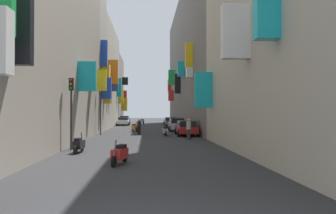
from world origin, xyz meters
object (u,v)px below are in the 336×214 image
traffic_light_near_corner (101,103)px  parked_car_black (125,120)px  parked_car_grey (170,121)px  parked_car_white (123,121)px  parked_car_silver (177,124)px  parked_car_red (186,128)px  scooter_black (79,145)px  scooter_silver (165,131)px  scooter_orange (135,128)px  scooter_red (120,154)px  pedestrian_crossing (189,129)px  pedestrian_near_left (139,127)px  traffic_light_far_corner (71,101)px  scooter_white (142,121)px

traffic_light_near_corner → parked_car_black: bearing=88.9°
parked_car_grey → parked_car_white: parked_car_white is taller
parked_car_silver → parked_car_white: bearing=117.2°
parked_car_red → scooter_black: (-7.64, -11.51, -0.29)m
parked_car_white → scooter_silver: bearing=-75.0°
parked_car_grey → scooter_orange: bearing=-110.1°
parked_car_silver → scooter_red: size_ratio=2.50×
scooter_orange → pedestrian_crossing: 11.26m
scooter_orange → pedestrian_crossing: pedestrian_crossing is taller
parked_car_black → pedestrian_near_left: pedestrian_near_left is taller
parked_car_white → traffic_light_near_corner: bearing=-91.9°
scooter_red → traffic_light_near_corner: size_ratio=0.38×
traffic_light_far_corner → scooter_orange: bearing=79.0°
parked_car_red → scooter_orange: bearing=131.2°
parked_car_grey → traffic_light_far_corner: traffic_light_far_corner is taller
pedestrian_crossing → traffic_light_far_corner: size_ratio=0.40×
pedestrian_near_left → scooter_red: bearing=-91.4°
parked_car_white → scooter_silver: size_ratio=2.05×
pedestrian_near_left → traffic_light_near_corner: 4.51m
scooter_silver → pedestrian_crossing: bearing=-68.2°
parked_car_black → scooter_red: parked_car_black is taller
parked_car_grey → scooter_red: bearing=-97.9°
scooter_white → scooter_orange: bearing=-91.3°
parked_car_silver → parked_car_black: (-7.63, 19.69, -0.02)m
parked_car_red → pedestrian_crossing: size_ratio=2.51×
scooter_black → parked_car_grey: bearing=76.5°
parked_car_white → scooter_orange: size_ratio=2.07×
scooter_red → traffic_light_far_corner: 6.61m
parked_car_white → scooter_silver: (5.69, -21.22, -0.26)m
scooter_black → scooter_red: (2.64, -3.85, 0.00)m
pedestrian_near_left → traffic_light_far_corner: traffic_light_far_corner is taller
scooter_silver → pedestrian_near_left: bearing=153.2°
parked_car_silver → parked_car_grey: bearing=89.0°
parked_car_red → traffic_light_near_corner: (-8.40, 1.30, 2.43)m
parked_car_silver → scooter_red: parked_car_silver is taller
parked_car_silver → scooter_red: (-4.72, -22.13, -0.33)m
scooter_orange → pedestrian_crossing: size_ratio=1.09×
scooter_black → pedestrian_near_left: pedestrian_near_left is taller
parked_car_silver → pedestrian_crossing: size_ratio=2.58×
parked_car_black → scooter_red: 41.92m
traffic_light_far_corner → parked_car_silver: bearing=64.6°
parked_car_white → traffic_light_near_corner: 20.15m
parked_car_red → scooter_silver: (-2.04, 0.07, -0.29)m
parked_car_silver → scooter_orange: parked_car_silver is taller
parked_car_red → scooter_silver: 2.06m
parked_car_red → scooter_black: size_ratio=2.39×
parked_car_grey → scooter_silver: 20.10m
parked_car_red → parked_car_black: 27.62m
parked_car_silver → scooter_black: parked_car_silver is taller
scooter_silver → scooter_red: same height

